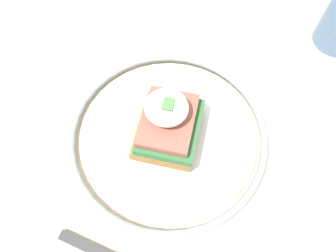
# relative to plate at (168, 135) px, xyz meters

# --- Properties ---
(ground_plane) EXTENTS (6.00, 6.00, 0.00)m
(ground_plane) POSITION_rel_plate_xyz_m (-0.02, -0.03, -0.77)
(ground_plane) COLOR gray
(dining_table) EXTENTS (1.09, 0.78, 0.76)m
(dining_table) POSITION_rel_plate_xyz_m (-0.02, -0.03, -0.12)
(dining_table) COLOR #C6B28E
(dining_table) RESTS_ON ground_plane
(plate) EXTENTS (0.26, 0.26, 0.02)m
(plate) POSITION_rel_plate_xyz_m (0.00, 0.00, 0.00)
(plate) COLOR silver
(plate) RESTS_ON dining_table
(sandwich) EXTENTS (0.09, 0.08, 0.08)m
(sandwich) POSITION_rel_plate_xyz_m (-0.00, 0.00, 0.04)
(sandwich) COLOR olive
(sandwich) RESTS_ON plate
(fork) EXTENTS (0.04, 0.15, 0.00)m
(fork) POSITION_rel_plate_xyz_m (-0.18, 0.01, -0.01)
(fork) COLOR silver
(fork) RESTS_ON dining_table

